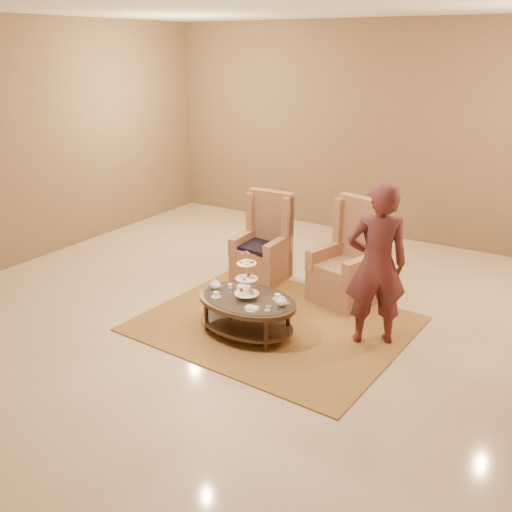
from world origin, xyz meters
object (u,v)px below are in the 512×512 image
Objects in this scene: person at (376,265)px; tea_table at (247,305)px; armchair_right at (350,267)px; armchair_left at (264,250)px.

tea_table is at bearing -6.64° from person.
tea_table is at bearing -96.00° from armchair_right.
armchair_right is at bearing -4.21° from armchair_left.
tea_table is at bearing -66.84° from armchair_left.
tea_table is 1.61m from armchair_right.
armchair_right is 1.21m from person.
armchair_right is at bearing -85.71° from person.
person is (0.66, -0.90, 0.46)m from armchair_right.
armchair_left is 0.67× the size of person.
person reaches higher than armchair_right.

